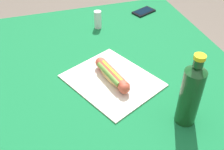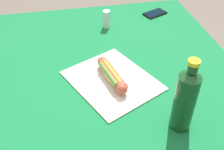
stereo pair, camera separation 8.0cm
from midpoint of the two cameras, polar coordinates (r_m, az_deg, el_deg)
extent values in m
cylinder|color=brown|center=(1.78, 10.96, 1.99)|extent=(0.07, 0.07, 0.72)
cylinder|color=brown|center=(1.68, -15.08, -1.28)|extent=(0.07, 0.07, 0.72)
cube|color=brown|center=(1.09, 2.30, 0.42)|extent=(1.10, 0.95, 0.03)
cube|color=#146B38|center=(1.08, 2.32, 1.12)|extent=(1.16, 1.01, 0.00)
cube|color=silver|center=(1.02, 2.23, -1.24)|extent=(0.41, 0.39, 0.01)
ellipsoid|color=tan|center=(1.01, 2.27, -0.16)|extent=(0.17, 0.09, 0.04)
cylinder|color=#BC4C38|center=(1.00, 2.28, 0.07)|extent=(0.18, 0.08, 0.04)
sphere|color=#BC4C38|center=(1.06, 0.10, 2.78)|extent=(0.04, 0.04, 0.04)
sphere|color=#BC4C38|center=(0.94, 4.73, -2.99)|extent=(0.04, 0.04, 0.04)
cube|color=yellow|center=(0.99, 2.30, 0.90)|extent=(0.13, 0.04, 0.00)
cylinder|color=#568433|center=(0.99, 1.54, 0.16)|extent=(0.14, 0.05, 0.02)
cube|color=black|center=(1.51, 10.59, 12.63)|extent=(0.11, 0.14, 0.01)
cube|color=black|center=(1.51, 10.61, 12.81)|extent=(0.09, 0.11, 0.00)
cylinder|color=#14471E|center=(0.84, 17.71, -5.75)|extent=(0.07, 0.07, 0.20)
cone|color=#14471E|center=(0.77, 19.28, 0.05)|extent=(0.07, 0.07, 0.02)
cylinder|color=#14471E|center=(0.75, 19.63, 1.35)|extent=(0.03, 0.03, 0.02)
cylinder|color=yellow|center=(0.74, 19.93, 2.45)|extent=(0.03, 0.03, 0.01)
cylinder|color=silver|center=(1.35, 0.56, 11.69)|extent=(0.04, 0.04, 0.09)
camera|label=1|loc=(0.04, -87.72, 1.86)|focal=43.28mm
camera|label=2|loc=(0.04, 92.28, -1.86)|focal=43.28mm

